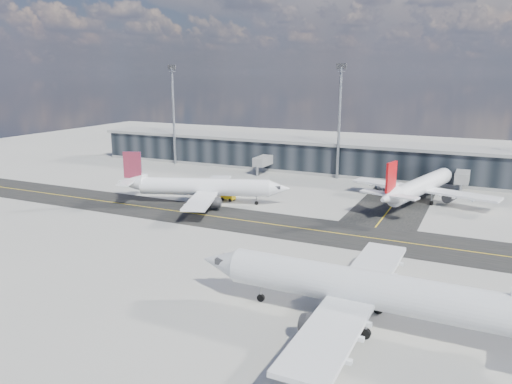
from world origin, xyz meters
TOP-DOWN VIEW (x-y plane):
  - ground at (0.00, 0.00)m, footprint 300.00×300.00m
  - taxiway_lanes at (3.91, 10.74)m, footprint 180.00×63.00m
  - terminal_concourse at (0.04, 54.93)m, footprint 152.00×19.80m
  - floodlight_masts at (0.00, 48.00)m, footprint 102.50×0.70m
  - airliner_af at (-18.35, 11.37)m, footprint 35.20×30.39m
  - airliner_redtail at (22.65, 31.18)m, footprint 30.96×36.01m
  - airliner_near at (24.79, -25.34)m, footprint 41.12×34.96m
  - baggage_tug at (-14.36, 15.78)m, footprint 3.27×2.02m
  - service_van at (13.64, 39.60)m, footprint 5.10×6.01m

SIDE VIEW (x-z plane):
  - ground at x=0.00m, z-range 0.00..0.00m
  - taxiway_lanes at x=3.91m, z-range -0.01..0.03m
  - service_van at x=13.64m, z-range 0.00..1.53m
  - baggage_tug at x=-14.36m, z-range 0.00..1.92m
  - airliner_af at x=-18.35m, z-range -1.82..8.89m
  - airliner_redtail at x=22.65m, z-range -1.83..8.95m
  - airliner_near at x=24.79m, z-range -2.07..10.15m
  - terminal_concourse at x=0.04m, z-range -0.31..8.49m
  - floodlight_masts at x=0.00m, z-range 1.16..30.06m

